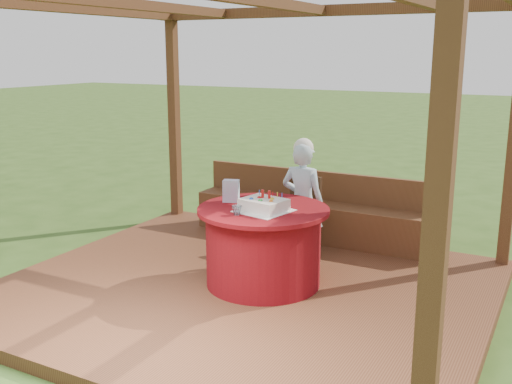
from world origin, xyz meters
TOP-DOWN VIEW (x-y plane):
  - ground at (0.00, 0.00)m, footprint 60.00×60.00m
  - deck at (0.00, 0.00)m, footprint 4.50×4.00m
  - pergola at (0.00, 0.00)m, footprint 4.50×4.00m
  - bench at (0.00, 1.72)m, footprint 3.00×0.42m
  - table at (0.14, 0.14)m, footprint 1.26×1.26m
  - chair at (0.04, 1.21)m, footprint 0.48×0.48m
  - elderly_woman at (0.21, 0.91)m, footprint 0.48×0.31m
  - birthday_cake at (0.20, 0.04)m, footprint 0.52×0.52m
  - gift_bag at (-0.25, 0.20)m, footprint 0.18×0.14m
  - drinking_glass at (0.04, -0.19)m, footprint 0.11×0.11m

SIDE VIEW (x-z plane):
  - ground at x=0.00m, z-range 0.00..0.00m
  - deck at x=0.00m, z-range 0.00..0.12m
  - bench at x=0.00m, z-range -0.02..0.79m
  - table at x=0.14m, z-range 0.13..0.89m
  - chair at x=0.04m, z-range 0.16..1.02m
  - elderly_woman at x=0.21m, z-range 0.12..1.46m
  - drinking_glass at x=0.04m, z-range 0.88..0.97m
  - birthday_cake at x=0.20m, z-range 0.85..1.04m
  - gift_bag at x=-0.25m, z-range 0.88..1.10m
  - pergola at x=0.00m, z-range 1.05..3.77m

